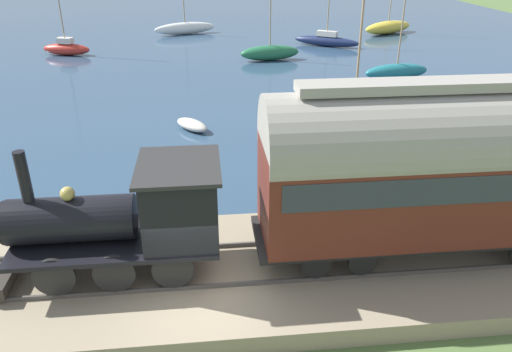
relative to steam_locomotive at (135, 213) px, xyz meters
name	(u,v)px	position (x,y,z in m)	size (l,w,h in m)	color
ground_plane	(199,309)	(-1.07, -1.50, -2.33)	(200.00, 200.00, 0.00)	#516B38
harbor_water	(197,29)	(43.09, -1.50, -2.32)	(80.00, 80.00, 0.01)	#2D4760
rail_embankment	(198,275)	(0.00, -1.50, -2.06)	(5.59, 56.00, 0.65)	gray
steam_locomotive	(135,213)	(0.00, 0.00, 0.00)	(2.43, 5.80, 3.48)	black
passenger_coach	(443,164)	(0.00, -8.00, 0.99)	(2.60, 9.85, 4.90)	black
sailboat_green	(270,53)	(27.54, -7.16, -1.72)	(1.85, 4.80, 5.73)	#236B42
sailboat_teal	(397,71)	(20.79, -14.85, -1.74)	(1.78, 4.65, 8.17)	#1E707A
sailboat_navy	(327,40)	(32.59, -12.88, -1.79)	(4.06, 5.58, 7.53)	#192347
sailboat_black	(352,137)	(8.80, -8.31, -1.63)	(1.79, 4.66, 6.58)	black
sailboat_red	(66,48)	(31.26, 9.10, -1.74)	(2.24, 4.19, 8.32)	#B72D23
sailboat_white	(185,28)	(40.13, -0.33, -1.73)	(2.99, 6.20, 5.79)	white
sailboat_yellow	(388,27)	(38.26, -20.47, -1.68)	(4.39, 6.17, 8.55)	gold
rowboat_off_pier	(192,125)	(12.36, -1.22, -2.06)	(2.22, 1.99, 0.52)	beige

